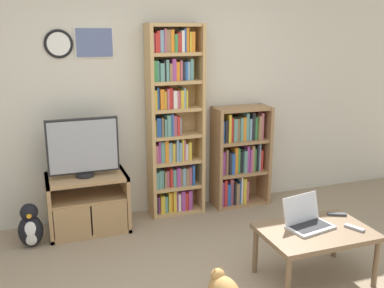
% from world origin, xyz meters
% --- Properties ---
extents(wall_back, '(7.17, 0.09, 2.60)m').
position_xyz_m(wall_back, '(-0.00, 2.14, 1.30)').
color(wall_back, beige).
rests_on(wall_back, ground_plane).
extents(tv_stand, '(0.78, 0.49, 0.58)m').
position_xyz_m(tv_stand, '(-0.78, 1.83, 0.29)').
color(tv_stand, tan).
rests_on(tv_stand, ground_plane).
extents(television, '(0.69, 0.18, 0.58)m').
position_xyz_m(television, '(-0.80, 1.81, 0.88)').
color(television, black).
rests_on(television, tv_stand).
extents(bookshelf_tall, '(0.59, 0.26, 2.05)m').
position_xyz_m(bookshelf_tall, '(0.17, 1.98, 1.02)').
color(bookshelf_tall, tan).
rests_on(bookshelf_tall, ground_plane).
extents(bookshelf_short, '(0.65, 0.30, 1.15)m').
position_xyz_m(bookshelf_short, '(0.94, 1.96, 0.58)').
color(bookshelf_short, '#9E754C').
rests_on(bookshelf_short, ground_plane).
extents(coffee_table, '(0.88, 0.60, 0.44)m').
position_xyz_m(coffee_table, '(0.82, 0.27, 0.39)').
color(coffee_table, brown).
rests_on(coffee_table, ground_plane).
extents(laptop, '(0.40, 0.33, 0.24)m').
position_xyz_m(laptop, '(0.79, 0.35, 0.50)').
color(laptop, silver).
rests_on(laptop, coffee_table).
extents(remote_near_laptop, '(0.16, 0.11, 0.02)m').
position_xyz_m(remote_near_laptop, '(1.16, 0.45, 0.45)').
color(remote_near_laptop, '#38383A').
rests_on(remote_near_laptop, coffee_table).
extents(remote_far_from_laptop, '(0.11, 0.16, 0.02)m').
position_xyz_m(remote_far_from_laptop, '(1.12, 0.18, 0.45)').
color(remote_far_from_laptop, '#99999E').
rests_on(remote_far_from_laptop, coffee_table).
extents(penguin_figurine, '(0.23, 0.21, 0.42)m').
position_xyz_m(penguin_figurine, '(-1.34, 1.65, 0.19)').
color(penguin_figurine, black).
rests_on(penguin_figurine, ground_plane).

